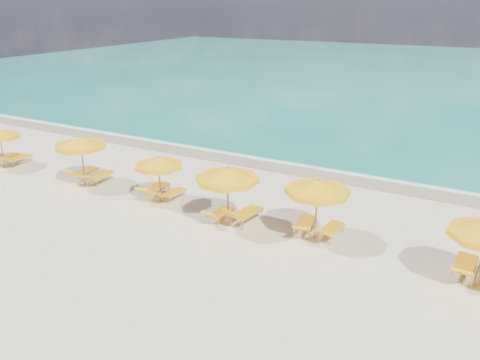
% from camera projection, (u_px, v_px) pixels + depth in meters
% --- Properties ---
extents(ground_plane, '(120.00, 120.00, 0.00)m').
position_uv_depth(ground_plane, '(223.00, 218.00, 19.69)').
color(ground_plane, beige).
extents(ocean, '(120.00, 80.00, 0.30)m').
position_uv_depth(ocean, '(414.00, 73.00, 59.13)').
color(ocean, '#157A69').
rests_on(ocean, ground).
extents(wet_sand_band, '(120.00, 2.60, 0.01)m').
position_uv_depth(wet_sand_band, '(291.00, 167.00, 25.77)').
color(wet_sand_band, tan).
rests_on(wet_sand_band, ground).
extents(foam_line, '(120.00, 1.20, 0.03)m').
position_uv_depth(foam_line, '(296.00, 162.00, 26.42)').
color(foam_line, white).
rests_on(foam_line, ground).
extents(whitecap_near, '(14.00, 0.36, 0.05)m').
position_uv_depth(whitecap_near, '(267.00, 118.00, 36.31)').
color(whitecap_near, white).
rests_on(whitecap_near, ground).
extents(whitecap_far, '(18.00, 0.30, 0.05)m').
position_uv_depth(whitecap_far, '(471.00, 120.00, 35.86)').
color(whitecap_far, white).
rests_on(whitecap_far, ground).
extents(umbrella_2, '(3.21, 3.21, 2.52)m').
position_uv_depth(umbrella_2, '(80.00, 143.00, 22.53)').
color(umbrella_2, '#A77A53').
rests_on(umbrella_2, ground).
extents(umbrella_3, '(2.48, 2.48, 2.17)m').
position_uv_depth(umbrella_3, '(158.00, 163.00, 20.65)').
color(umbrella_3, '#A77A53').
rests_on(umbrella_3, ground).
extents(umbrella_4, '(3.24, 3.24, 2.55)m').
position_uv_depth(umbrella_4, '(228.00, 175.00, 18.24)').
color(umbrella_4, '#A77A53').
rests_on(umbrella_4, ground).
extents(umbrella_5, '(3.21, 3.21, 2.47)m').
position_uv_depth(umbrella_5, '(318.00, 187.00, 17.24)').
color(umbrella_5, '#A77A53').
rests_on(umbrella_5, ground).
extents(lounger_1_left, '(0.73, 1.79, 0.68)m').
position_uv_depth(lounger_1_left, '(7.00, 159.00, 26.32)').
color(lounger_1_left, '#A5A8AD').
rests_on(lounger_1_left, ground).
extents(lounger_1_right, '(0.72, 1.96, 0.83)m').
position_uv_depth(lounger_1_right, '(18.00, 161.00, 25.99)').
color(lounger_1_right, '#A5A8AD').
rests_on(lounger_1_right, ground).
extents(lounger_2_left, '(0.74, 1.93, 0.90)m').
position_uv_depth(lounger_2_left, '(83.00, 175.00, 23.80)').
color(lounger_2_left, '#A5A8AD').
rests_on(lounger_2_left, ground).
extents(lounger_2_right, '(0.80, 1.99, 0.79)m').
position_uv_depth(lounger_2_right, '(100.00, 178.00, 23.39)').
color(lounger_2_right, '#A5A8AD').
rests_on(lounger_2_right, ground).
extents(lounger_3_left, '(0.93, 2.08, 0.92)m').
position_uv_depth(lounger_3_left, '(155.00, 192.00, 21.67)').
color(lounger_3_left, '#A5A8AD').
rests_on(lounger_3_left, ground).
extents(lounger_3_right, '(0.69, 1.71, 0.62)m').
position_uv_depth(lounger_3_right, '(173.00, 195.00, 21.47)').
color(lounger_3_right, '#A5A8AD').
rests_on(lounger_3_right, ground).
extents(lounger_4_left, '(0.67, 1.73, 0.79)m').
position_uv_depth(lounger_4_left, '(221.00, 216.00, 19.37)').
color(lounger_4_left, '#A5A8AD').
rests_on(lounger_4_left, ground).
extents(lounger_4_right, '(0.98, 2.03, 0.95)m').
position_uv_depth(lounger_4_right, '(245.00, 217.00, 19.21)').
color(lounger_4_right, '#A5A8AD').
rests_on(lounger_4_right, ground).
extents(lounger_5_left, '(0.98, 1.98, 0.80)m').
position_uv_depth(lounger_5_left, '(304.00, 227.00, 18.37)').
color(lounger_5_left, '#A5A8AD').
rests_on(lounger_5_left, ground).
extents(lounger_5_right, '(0.78, 1.85, 0.75)m').
position_uv_depth(lounger_5_right, '(331.00, 232.00, 17.98)').
color(lounger_5_right, '#A5A8AD').
rests_on(lounger_5_right, ground).
extents(lounger_6_left, '(0.78, 2.05, 0.86)m').
position_uv_depth(lounger_6_left, '(464.00, 269.00, 15.45)').
color(lounger_6_left, '#A5A8AD').
rests_on(lounger_6_left, ground).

